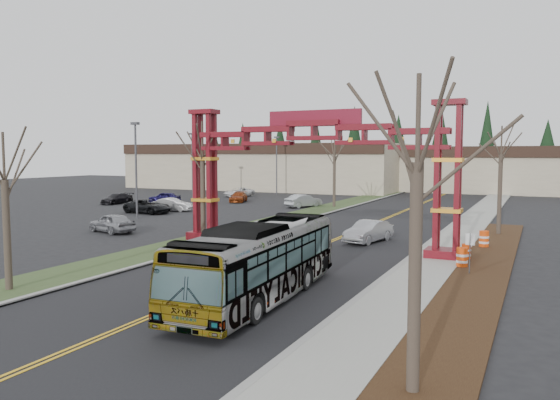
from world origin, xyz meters
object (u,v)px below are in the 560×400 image
Objects in this scene: gateway_arch at (314,153)px; bare_tree_median_mid at (202,155)px; parked_car_mid_b at (164,197)px; parked_car_near_c at (148,206)px; street_sign at (470,245)px; silver_sedan at (368,232)px; bare_tree_right_far at (501,155)px; barrel_mid at (466,252)px; transit_bus at (259,262)px; light_pole_far at (277,161)px; barrel_north at (484,240)px; light_pole_mid at (192,161)px; parked_car_far_c at (117,199)px; bare_tree_right_near at (417,164)px; parked_car_far_b at (239,192)px; parked_car_mid_a at (238,197)px; bare_tree_median_near at (5,181)px; barrel_south at (462,258)px; retail_building_east at (523,169)px; light_pole_near at (136,163)px; bare_tree_median_far at (334,157)px; retail_building_west at (271,166)px; parked_car_far_a at (303,201)px; parked_car_near_a at (112,223)px; parked_car_near_b at (172,205)px.

bare_tree_median_mid is (-8.00, -0.30, -0.16)m from gateway_arch.
parked_car_near_c is at bearing 20.79° from parked_car_mid_b.
silver_sedan is at bearing 133.81° from street_sign.
barrel_mid is at bearing -94.85° from bare_tree_right_far.
transit_bus is at bearing -130.80° from street_sign.
barrel_north is (31.37, -34.61, -4.30)m from light_pole_far.
light_pole_mid is 9.26× the size of barrel_mid.
bare_tree_right_far is at bearing -5.83° from parked_car_far_c.
silver_sedan reaches higher than parked_car_near_c.
street_sign reaches higher than barrel_north.
bare_tree_right_near is 7.03× the size of barrel_north.
barrel_mid is (37.27, -21.48, -0.20)m from parked_car_mid_b.
bare_tree_median_mid is at bearing -40.94° from parked_car_far_b.
parked_car_mid_a is at bearing -37.66° from parked_car_far_b.
bare_tree_median_near reaches higher than barrel_south.
parked_car_mid_b is at bearing 150.05° from barrel_mid.
retail_building_east is at bearing 61.45° from parked_car_far_b.
parked_car_far_c is at bearing -60.81° from parked_car_mid_b.
barrel_south is at bearing -93.72° from barrel_north.
parked_car_far_b is at bearing -119.89° from light_pole_far.
parked_car_near_c is at bearing 167.83° from barrel_north.
parked_car_near_c is 0.73× the size of bare_tree_median_near.
light_pole_near is (-30.80, 26.15, -0.61)m from bare_tree_right_near.
light_pole_mid is (-29.11, 28.95, -0.98)m from gateway_arch.
parked_car_far_c is 26.15m from bare_tree_median_far.
light_pole_near reaches higher than retail_building_west.
bare_tree_median_far reaches higher than parked_car_far_a.
parked_car_near_c is (7.37, -42.18, -3.07)m from retail_building_west.
parked_car_near_a is 0.63× the size of bare_tree_median_near.
transit_bus is at bearing -118.38° from barrel_mid.
parked_car_mid_b is 0.90× the size of parked_car_far_a.
transit_bus is 1.31× the size of light_pole_mid.
bare_tree_median_mid is (0.00, 15.10, 1.02)m from bare_tree_median_near.
parked_car_mid_b is 0.57× the size of bare_tree_median_near.
bare_tree_right_near is 40.41m from light_pole_near.
light_pole_far reaches higher than barrel_north.
parked_car_mid_b reaches higher than barrel_south.
gateway_arch reaches higher than transit_bus.
parked_car_far_b is 4.84× the size of barrel_mid.
light_pole_far is 7.54× the size of barrel_north.
parked_car_mid_a is 41.48m from barrel_south.
barrel_south is at bearing -22.38° from parked_car_far_c.
parked_car_mid_b is 0.49× the size of bare_tree_right_far.
bare_tree_median_far reaches higher than parked_car_near_b.
gateway_arch reaches higher than parked_car_near_b.
parked_car_far_a is (10.66, 9.56, 0.04)m from parked_car_near_b.
parked_car_mid_a is at bearing 138.45° from barrel_mid.
bare_tree_right_far is (0.00, -50.76, 2.36)m from retail_building_east.
transit_bus reaches higher than parked_car_far_c.
silver_sedan is 19.14m from parked_car_near_a.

